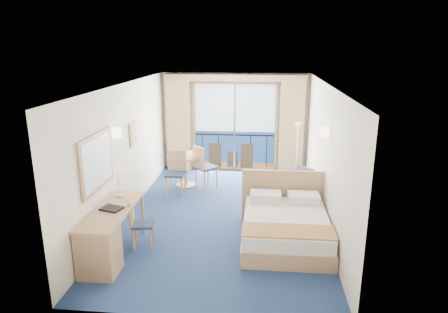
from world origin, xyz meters
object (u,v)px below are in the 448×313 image
at_px(nightstand, 309,199).
at_px(armchair, 299,183).
at_px(desk, 102,243).
at_px(floor_lamp, 298,136).
at_px(bed, 285,226).
at_px(round_table, 185,163).
at_px(table_chair_a, 203,164).
at_px(table_chair_b, 176,169).
at_px(desk_chair, 138,220).

xyz_separation_m(nightstand, armchair, (-0.14, 0.81, 0.07)).
xyz_separation_m(armchair, desk, (-3.34, -3.50, 0.13)).
bearing_deg(floor_lamp, bed, -97.40).
distance_m(floor_lamp, round_table, 2.99).
height_order(nightstand, table_chair_a, table_chair_a).
xyz_separation_m(armchair, table_chair_a, (-2.31, 0.33, 0.28)).
distance_m(armchair, round_table, 2.81).
xyz_separation_m(nightstand, floor_lamp, (-0.10, 2.14, 0.89)).
bearing_deg(table_chair_b, desk, -95.66).
distance_m(nightstand, round_table, 3.18).
bearing_deg(round_table, desk, -98.31).
bearing_deg(floor_lamp, nightstand, -87.34).
xyz_separation_m(table_chair_a, table_chair_b, (-0.58, -0.39, -0.02)).
height_order(nightstand, desk, desk).
relative_size(bed, round_table, 2.22).
xyz_separation_m(armchair, round_table, (-2.76, 0.44, 0.28)).
height_order(armchair, round_table, round_table).
distance_m(desk, round_table, 3.98).
bearing_deg(table_chair_b, nightstand, -12.01).
xyz_separation_m(bed, table_chair_a, (-1.88, 2.61, 0.31)).
bearing_deg(floor_lamp, round_table, -162.35).
xyz_separation_m(floor_lamp, table_chair_b, (-2.93, -1.39, -0.55)).
distance_m(desk_chair, table_chair_b, 2.66).
distance_m(bed, table_chair_a, 3.23).
bearing_deg(round_table, desk_chair, -94.29).
xyz_separation_m(bed, floor_lamp, (0.47, 3.61, 0.84)).
distance_m(desk, desk_chair, 0.85).
relative_size(nightstand, desk_chair, 0.57).
distance_m(round_table, table_chair_a, 0.47).
relative_size(round_table, table_chair_a, 0.83).
xyz_separation_m(nightstand, table_chair_a, (-2.45, 1.14, 0.35)).
relative_size(nightstand, table_chair_a, 0.47).
bearing_deg(bed, table_chair_a, 125.74).
height_order(round_table, table_chair_a, table_chair_a).
bearing_deg(armchair, table_chair_b, -46.26).
bearing_deg(table_chair_a, armchair, -141.40).
distance_m(nightstand, desk_chair, 3.68).
bearing_deg(floor_lamp, table_chair_b, -154.53).
xyz_separation_m(bed, desk_chair, (-2.57, -0.44, 0.20)).
bearing_deg(nightstand, bed, -111.14).
relative_size(floor_lamp, desk, 0.86).
xyz_separation_m(desk, desk_chair, (0.34, 0.78, 0.04)).
relative_size(table_chair_a, table_chair_b, 1.03).
bearing_deg(table_chair_a, desk_chair, 123.89).
relative_size(armchair, table_chair_b, 0.69).
xyz_separation_m(floor_lamp, desk_chair, (-3.04, -4.05, -0.64)).
bearing_deg(round_table, floor_lamp, 17.65).
relative_size(bed, floor_lamp, 1.32).
bearing_deg(table_chair_b, floor_lamp, 27.31).
height_order(desk_chair, table_chair_b, table_chair_b).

